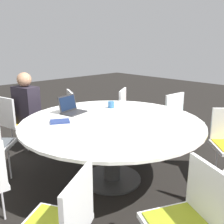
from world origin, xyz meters
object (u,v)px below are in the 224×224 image
(chair_0, at_px, (14,119))
(chair_8, at_px, (130,110))
(coffee_cup, at_px, (111,105))
(chair_3, at_px, (60,223))
(laptop, at_px, (71,108))
(spiral_notebook, at_px, (60,121))
(person_0, at_px, (28,107))
(chair_4, at_px, (190,217))
(chair_9, at_px, (78,111))
(chair_7, at_px, (181,117))

(chair_0, relative_size, chair_8, 1.00)
(coffee_cup, bearing_deg, chair_3, 127.26)
(laptop, bearing_deg, spiral_notebook, -156.07)
(chair_0, distance_m, chair_3, 2.51)
(chair_0, relative_size, laptop, 2.50)
(chair_0, relative_size, person_0, 0.71)
(chair_8, bearing_deg, spiral_notebook, -16.25)
(chair_4, xyz_separation_m, chair_8, (2.09, -1.70, 0.00))
(person_0, bearing_deg, chair_3, -34.68)
(coffee_cup, bearing_deg, chair_9, -6.33)
(chair_4, bearing_deg, chair_8, -13.98)
(chair_3, bearing_deg, laptop, 22.42)
(chair_8, height_order, spiral_notebook, chair_8)
(laptop, relative_size, coffee_cup, 3.92)
(chair_8, bearing_deg, person_0, -54.49)
(chair_7, height_order, chair_8, same)
(person_0, height_order, coffee_cup, person_0)
(chair_8, bearing_deg, chair_7, 74.99)
(chair_7, xyz_separation_m, spiral_notebook, (0.39, 1.87, 0.25))
(person_0, bearing_deg, spiral_notebook, -20.52)
(chair_3, xyz_separation_m, person_0, (2.19, -0.85, 0.20))
(chair_3, relative_size, chair_9, 1.00)
(chair_7, bearing_deg, coffee_cup, -20.15)
(chair_9, xyz_separation_m, coffee_cup, (-0.89, 0.10, 0.29))
(chair_4, height_order, person_0, person_0)
(chair_7, distance_m, spiral_notebook, 1.92)
(chair_8, bearing_deg, chair_3, 2.29)
(person_0, relative_size, laptop, 3.54)
(chair_0, distance_m, coffee_cup, 1.51)
(chair_4, xyz_separation_m, laptop, (1.89, -0.40, 0.30))
(chair_0, height_order, chair_8, same)
(chair_0, relative_size, chair_7, 1.00)
(chair_3, relative_size, person_0, 0.71)
(spiral_notebook, bearing_deg, person_0, -7.02)
(chair_4, distance_m, person_0, 2.74)
(chair_8, distance_m, coffee_cup, 0.90)
(chair_3, height_order, chair_4, same)
(chair_7, bearing_deg, chair_4, 37.27)
(chair_7, xyz_separation_m, laptop, (0.63, 1.55, 0.30))
(chair_3, xyz_separation_m, chair_8, (1.55, -2.34, 0.00))
(person_0, height_order, spiral_notebook, person_0)
(chair_4, bearing_deg, person_0, 20.85)
(person_0, bearing_deg, chair_9, 68.90)
(chair_9, bearing_deg, laptop, -17.96)
(chair_0, distance_m, chair_9, 1.00)
(chair_8, height_order, coffee_cup, chair_8)
(spiral_notebook, bearing_deg, chair_7, -101.76)
(chair_4, distance_m, chair_9, 2.81)
(chair_4, bearing_deg, laptop, 13.46)
(person_0, xyz_separation_m, spiral_notebook, (-1.08, 0.13, 0.06))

